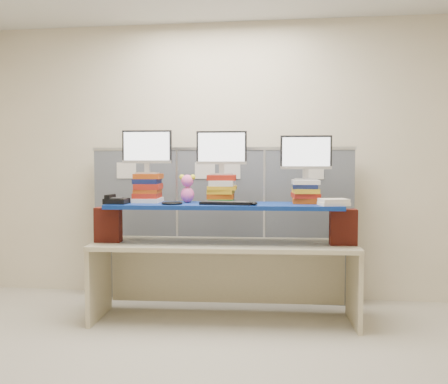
# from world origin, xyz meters

# --- Properties ---
(room) EXTENTS (5.00, 4.00, 2.80)m
(room) POSITION_xyz_m (0.00, 0.00, 1.40)
(room) COLOR beige
(room) RESTS_ON ground
(cubicle_partition) EXTENTS (2.60, 0.06, 1.53)m
(cubicle_partition) POSITION_xyz_m (-0.00, 1.78, 0.77)
(cubicle_partition) COLOR #50555E
(cubicle_partition) RESTS_ON ground
(desk) EXTENTS (2.29, 0.78, 0.69)m
(desk) POSITION_xyz_m (0.12, 1.16, 0.55)
(desk) COLOR beige
(desk) RESTS_ON ground
(brick_pier_left) EXTENTS (0.23, 0.13, 0.30)m
(brick_pier_left) POSITION_xyz_m (-0.89, 1.05, 0.84)
(brick_pier_left) COLOR maroon
(brick_pier_left) RESTS_ON desk
(brick_pier_right) EXTENTS (0.23, 0.13, 0.30)m
(brick_pier_right) POSITION_xyz_m (1.12, 1.16, 0.84)
(brick_pier_right) COLOR maroon
(brick_pier_right) RESTS_ON desk
(blue_board) EXTENTS (2.02, 0.60, 0.04)m
(blue_board) POSITION_xyz_m (0.12, 1.16, 1.01)
(blue_board) COLOR navy
(blue_board) RESTS_ON brick_pier_left
(book_stack_left) EXTENTS (0.26, 0.32, 0.25)m
(book_stack_left) POSITION_xyz_m (-0.58, 1.24, 1.15)
(book_stack_left) COLOR silver
(book_stack_left) RESTS_ON blue_board
(book_stack_center) EXTENTS (0.27, 0.32, 0.24)m
(book_stack_center) POSITION_xyz_m (0.08, 1.28, 1.15)
(book_stack_center) COLOR #1B6720
(book_stack_center) RESTS_ON blue_board
(book_stack_right) EXTENTS (0.26, 0.33, 0.20)m
(book_stack_right) POSITION_xyz_m (0.82, 1.31, 1.12)
(book_stack_right) COLOR #B24410
(book_stack_right) RESTS_ON blue_board
(monitor_left) EXTENTS (0.44, 0.13, 0.39)m
(monitor_left) POSITION_xyz_m (-0.59, 1.24, 1.50)
(monitor_left) COLOR #B1B1B6
(monitor_left) RESTS_ON book_stack_left
(monitor_center) EXTENTS (0.44, 0.13, 0.39)m
(monitor_center) POSITION_xyz_m (0.08, 1.27, 1.49)
(monitor_center) COLOR #B1B1B6
(monitor_center) RESTS_ON book_stack_center
(monitor_right) EXTENTS (0.44, 0.13, 0.39)m
(monitor_right) POSITION_xyz_m (0.82, 1.31, 1.45)
(monitor_right) COLOR #B1B1B6
(monitor_right) RESTS_ON book_stack_right
(keyboard) EXTENTS (0.44, 0.18, 0.03)m
(keyboard) POSITION_xyz_m (0.15, 1.05, 1.04)
(keyboard) COLOR black
(keyboard) RESTS_ON blue_board
(mouse) EXTENTS (0.07, 0.10, 0.03)m
(mouse) POSITION_xyz_m (0.39, 1.01, 1.04)
(mouse) COLOR black
(mouse) RESTS_ON blue_board
(desk_phone) EXTENTS (0.19, 0.17, 0.08)m
(desk_phone) POSITION_xyz_m (-0.80, 1.01, 1.05)
(desk_phone) COLOR black
(desk_phone) RESTS_ON blue_board
(headset) EXTENTS (0.19, 0.19, 0.02)m
(headset) POSITION_xyz_m (-0.31, 1.02, 1.03)
(headset) COLOR black
(headset) RESTS_ON blue_board
(plush_toy) EXTENTS (0.15, 0.11, 0.25)m
(plush_toy) POSITION_xyz_m (-0.22, 1.24, 1.15)
(plush_toy) COLOR #FF61B8
(plush_toy) RESTS_ON blue_board
(binder_stack) EXTENTS (0.27, 0.24, 0.05)m
(binder_stack) POSITION_xyz_m (1.04, 1.09, 1.05)
(binder_stack) COLOR #F1E4CD
(binder_stack) RESTS_ON blue_board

